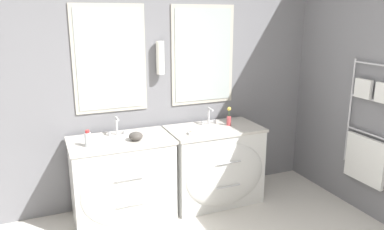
{
  "coord_description": "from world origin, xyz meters",
  "views": [
    {
      "loc": [
        -0.96,
        -1.47,
        1.9
      ],
      "look_at": [
        0.27,
        1.48,
        1.05
      ],
      "focal_mm": 35.0,
      "sensor_mm": 36.0,
      "label": 1
    }
  ],
  "objects": [
    {
      "name": "wall_back",
      "position": [
        0.01,
        2.15,
        1.31
      ],
      "size": [
        5.44,
        0.16,
        2.6
      ],
      "color": "slate",
      "rests_on": "ground_plane"
    },
    {
      "name": "vanity_left",
      "position": [
        -0.32,
        1.77,
        0.41
      ],
      "size": [
        0.94,
        0.61,
        0.8
      ],
      "color": "white",
      "rests_on": "ground_plane"
    },
    {
      "name": "vanity_right",
      "position": [
        0.65,
        1.77,
        0.41
      ],
      "size": [
        0.94,
        0.61,
        0.8
      ],
      "color": "white",
      "rests_on": "ground_plane"
    },
    {
      "name": "faucet_left",
      "position": [
        -0.32,
        1.94,
        0.89
      ],
      "size": [
        0.17,
        0.11,
        0.18
      ],
      "color": "silver",
      "rests_on": "vanity_left"
    },
    {
      "name": "faucet_right",
      "position": [
        0.65,
        1.94,
        0.89
      ],
      "size": [
        0.17,
        0.11,
        0.18
      ],
      "color": "silver",
      "rests_on": "vanity_right"
    },
    {
      "name": "toiletry_bottle",
      "position": [
        -0.61,
        1.71,
        0.87
      ],
      "size": [
        0.06,
        0.06,
        0.15
      ],
      "color": "silver",
      "rests_on": "vanity_left"
    },
    {
      "name": "amenity_bowl",
      "position": [
        -0.19,
        1.72,
        0.84
      ],
      "size": [
        0.13,
        0.13,
        0.08
      ],
      "color": "#4C4742",
      "rests_on": "vanity_left"
    },
    {
      "name": "flower_vase",
      "position": [
        0.82,
        1.83,
        0.88
      ],
      "size": [
        0.05,
        0.05,
        0.2
      ],
      "color": "#CC4C51",
      "rests_on": "vanity_right"
    },
    {
      "name": "soap_dish",
      "position": [
        0.35,
        1.69,
        0.82
      ],
      "size": [
        0.08,
        0.06,
        0.04
      ],
      "color": "white",
      "rests_on": "vanity_right"
    }
  ]
}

